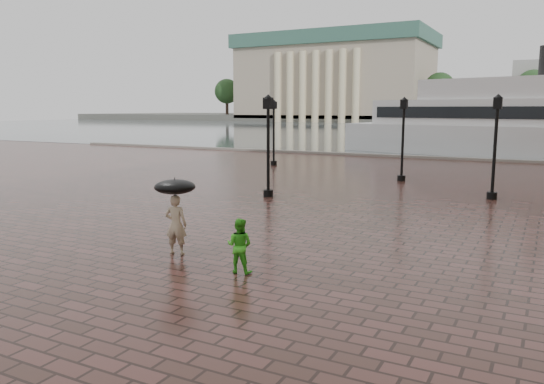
{
  "coord_description": "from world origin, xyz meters",
  "views": [
    {
      "loc": [
        5.16,
        -10.78,
        3.92
      ],
      "look_at": [
        -2.3,
        3.35,
        1.4
      ],
      "focal_mm": 35.0,
      "sensor_mm": 36.0,
      "label": 1
    }
  ],
  "objects": [
    {
      "name": "ground",
      "position": [
        0.0,
        0.0,
        0.0
      ],
      "size": [
        300.0,
        300.0,
        0.0
      ],
      "primitive_type": "plane",
      "color": "#341D17",
      "rests_on": "ground"
    },
    {
      "name": "harbour_water",
      "position": [
        0.0,
        92.0,
        0.0
      ],
      "size": [
        240.0,
        240.0,
        0.0
      ],
      "primitive_type": "plane",
      "color": "#424C50",
      "rests_on": "ground"
    },
    {
      "name": "quay_edge",
      "position": [
        0.0,
        32.0,
        0.0
      ],
      "size": [
        80.0,
        0.6,
        0.3
      ],
      "primitive_type": "cube",
      "color": "slate",
      "rests_on": "ground"
    },
    {
      "name": "far_shore",
      "position": [
        0.0,
        160.0,
        1.0
      ],
      "size": [
        300.0,
        60.0,
        2.0
      ],
      "primitive_type": "cube",
      "color": "#4C4C47",
      "rests_on": "ground"
    },
    {
      "name": "museum",
      "position": [
        -55.0,
        144.61,
        13.91
      ],
      "size": [
        57.0,
        32.5,
        26.0
      ],
      "color": "gray",
      "rests_on": "ground"
    },
    {
      "name": "far_trees",
      "position": [
        0.0,
        138.0,
        9.42
      ],
      "size": [
        188.0,
        8.0,
        13.5
      ],
      "color": "#2D2119",
      "rests_on": "ground"
    },
    {
      "name": "street_lamps",
      "position": [
        -1.6,
        17.6,
        2.33
      ],
      "size": [
        21.44,
        14.44,
        4.4
      ],
      "color": "black",
      "rests_on": "ground"
    },
    {
      "name": "adult_pedestrian",
      "position": [
        -3.67,
        0.38,
        0.82
      ],
      "size": [
        0.69,
        0.55,
        1.64
      ],
      "primitive_type": "imported",
      "rotation": [
        0.0,
        0.0,
        3.44
      ],
      "color": "tan",
      "rests_on": "ground"
    },
    {
      "name": "child_pedestrian",
      "position": [
        -1.3,
        -0.21,
        0.67
      ],
      "size": [
        0.71,
        0.59,
        1.33
      ],
      "primitive_type": "imported",
      "rotation": [
        0.0,
        0.0,
        3.28
      ],
      "color": "green",
      "rests_on": "ground"
    },
    {
      "name": "ferry_near",
      "position": [
        1.38,
        37.0,
        2.62
      ],
      "size": [
        27.28,
        12.75,
        8.7
      ],
      "rotation": [
        0.0,
        0.0,
        -0.25
      ],
      "color": "silver",
      "rests_on": "ground"
    },
    {
      "name": "umbrella",
      "position": [
        -3.67,
        0.38,
        1.85
      ],
      "size": [
        1.1,
        1.1,
        1.13
      ],
      "color": "black",
      "rests_on": "ground"
    }
  ]
}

